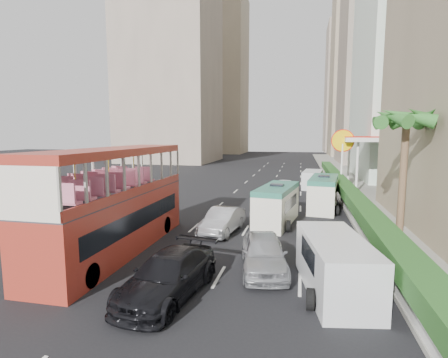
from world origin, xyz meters
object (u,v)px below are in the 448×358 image
(panel_van_far, at_px, (312,179))
(shell_station, at_px, (373,163))
(minibus_near, at_px, (277,205))
(car_black, at_px, (169,295))
(minibus_far, at_px, (323,193))
(panel_van_near, at_px, (335,265))
(van_asset, at_px, (285,194))
(car_silver_lane_b, at_px, (263,271))
(double_decker_bus, at_px, (116,200))
(car_silver_lane_a, at_px, (223,233))
(palm_tree, at_px, (403,180))

(panel_van_far, distance_m, shell_station, 6.26)
(minibus_near, bearing_deg, car_black, -96.05)
(panel_van_far, bearing_deg, shell_station, 6.83)
(minibus_far, xyz_separation_m, panel_van_near, (-0.45, -14.45, -0.25))
(van_asset, relative_size, panel_van_near, 0.92)
(van_asset, xyz_separation_m, panel_van_near, (2.75, -21.06, 1.00))
(car_silver_lane_b, height_order, shell_station, shell_station)
(minibus_near, distance_m, shell_station, 18.23)
(minibus_near, height_order, panel_van_far, minibus_near)
(double_decker_bus, bearing_deg, car_black, -43.26)
(minibus_near, bearing_deg, double_decker_bus, -126.49)
(car_silver_lane_a, distance_m, car_black, 8.25)
(car_silver_lane_a, xyz_separation_m, minibus_near, (2.94, 2.79, 1.22))
(double_decker_bus, relative_size, shell_station, 1.38)
(double_decker_bus, bearing_deg, panel_van_far, 66.47)
(car_silver_lane_a, relative_size, shell_station, 0.55)
(double_decker_bus, relative_size, minibus_far, 1.96)
(double_decker_bus, xyz_separation_m, panel_van_near, (10.03, -2.34, -1.53))
(minibus_near, bearing_deg, panel_van_near, -64.34)
(car_silver_lane_a, height_order, panel_van_near, panel_van_near)
(panel_van_near, relative_size, palm_tree, 0.78)
(minibus_far, relative_size, shell_station, 0.70)
(car_silver_lane_b, distance_m, panel_van_near, 3.22)
(panel_van_near, bearing_deg, minibus_near, 96.42)
(car_black, distance_m, minibus_near, 11.52)
(car_silver_lane_b, height_order, palm_tree, palm_tree)
(car_black, distance_m, minibus_far, 17.31)
(minibus_far, bearing_deg, double_decker_bus, -123.31)
(car_silver_lane_a, height_order, car_black, car_black)
(panel_van_far, bearing_deg, minibus_near, -92.98)
(panel_van_near, bearing_deg, palm_tree, 49.42)
(car_silver_lane_b, xyz_separation_m, shell_station, (8.70, 23.96, 2.75))
(double_decker_bus, relative_size, panel_van_near, 2.21)
(van_asset, relative_size, minibus_far, 0.82)
(panel_van_near, bearing_deg, minibus_far, 78.40)
(minibus_near, relative_size, minibus_far, 0.98)
(minibus_near, distance_m, panel_van_near, 9.79)
(van_asset, bearing_deg, shell_station, 25.08)
(car_silver_lane_b, distance_m, car_black, 4.30)
(car_silver_lane_b, xyz_separation_m, car_black, (-3.06, -3.02, 0.00))
(van_asset, relative_size, minibus_near, 0.83)
(panel_van_near, xyz_separation_m, shell_station, (5.97, 25.34, 1.75))
(van_asset, height_order, panel_van_near, panel_van_near)
(panel_van_near, distance_m, panel_van_far, 25.33)
(palm_tree, bearing_deg, minibus_far, 112.28)
(panel_van_near, bearing_deg, van_asset, 87.61)
(car_silver_lane_b, xyz_separation_m, palm_tree, (6.50, 4.96, 3.38))
(car_silver_lane_b, distance_m, panel_van_far, 24.12)
(car_silver_lane_b, bearing_deg, shell_station, 60.24)
(van_asset, height_order, minibus_far, minibus_far)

